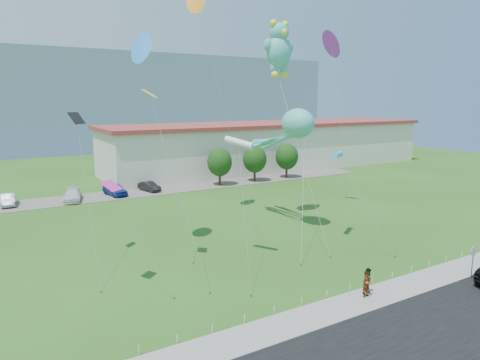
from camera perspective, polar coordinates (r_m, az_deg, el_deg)
name	(u,v)px	position (r m, az deg, el deg)	size (l,w,h in m)	color
ground	(325,287)	(29.77, 11.24, -13.81)	(160.00, 160.00, 0.00)	#2C4F16
road	(432,345)	(25.08, 24.18, -19.46)	(80.00, 8.00, 0.06)	black
sidewalk	(355,303)	(27.97, 15.11, -15.55)	(80.00, 2.50, 0.10)	gray
parking_strip	(151,191)	(59.28, -11.76, -1.45)	(70.00, 6.00, 0.06)	#59544C
hill_ridge	(56,99)	(141.24, -23.32, 9.91)	(160.00, 50.00, 25.00)	slate
warehouse	(272,145)	(78.30, 4.26, 4.68)	(61.00, 15.00, 8.20)	beige
stop_sign	(473,254)	(33.63, 28.68, -8.64)	(0.80, 0.07, 2.50)	slate
rope_fence	(339,291)	(28.81, 13.02, -14.21)	(26.05, 0.05, 0.50)	white
tree_near	(220,162)	(61.65, -2.74, 2.40)	(3.60, 3.60, 5.47)	#3F2B19
tree_mid	(255,159)	(64.62, 1.98, 2.78)	(3.60, 3.60, 5.47)	#3F2B19
tree_far	(287,157)	(68.00, 6.26, 3.12)	(3.60, 3.60, 5.47)	#3F2B19
pedestrian_left	(367,284)	(28.51, 16.53, -13.16)	(0.60, 0.40, 1.66)	gray
pedestrian_right	(368,281)	(29.00, 16.74, -12.74)	(0.81, 0.63, 1.67)	gray
parked_car_silver	(8,199)	(56.92, -28.51, -2.30)	(1.45, 4.17, 1.37)	#AAABB1
parked_car_white	(72,195)	(56.14, -21.43, -1.89)	(1.95, 4.79, 1.39)	silver
parked_car_blue	(115,189)	(57.58, -16.34, -1.20)	(1.83, 4.54, 1.55)	navy
parked_car_black	(149,186)	(59.11, -12.00, -0.84)	(1.33, 3.82, 1.26)	black
octopus_kite	(289,131)	(40.83, 6.58, 6.57)	(6.60, 14.26, 11.47)	teal
teddy_bear_kite	(279,48)	(43.24, 5.23, 17.13)	(4.42, 12.30, 19.68)	teal
small_kite_cyan	(338,155)	(37.85, 12.93, 3.24)	(1.25, 7.09, 8.02)	#36B2F6
small_kite_orange	(197,8)	(44.75, -5.70, 21.85)	(3.31, 8.43, 22.27)	orange
small_kite_pink	(117,196)	(28.09, -16.10, -2.04)	(3.34, 4.21, 7.32)	#D32E96
small_kite_blue	(142,53)	(34.55, -12.89, 16.23)	(2.83, 5.32, 16.79)	blue
small_kite_black	(79,136)	(33.22, -20.67, 5.50)	(1.29, 7.48, 11.33)	black
small_kite_yellow	(156,116)	(29.87, -11.09, 8.32)	(2.21, 6.57, 13.08)	yellow
small_kite_white	(239,144)	(31.56, -0.14, 4.87)	(2.83, 7.02, 9.56)	white
small_kite_purple	(332,48)	(48.44, 12.14, 16.79)	(3.97, 8.27, 18.74)	#CF35D5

